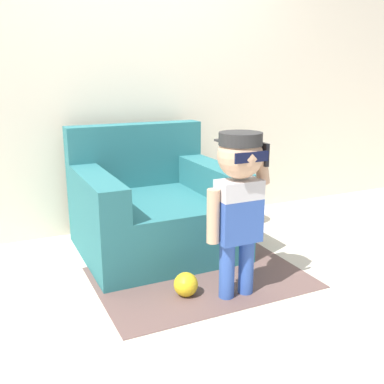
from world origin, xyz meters
TOP-DOWN VIEW (x-y plane):
  - ground_plane at (0.00, 0.00)m, footprint 10.00×10.00m
  - wall_back at (0.00, 0.72)m, footprint 10.00×0.05m
  - armchair at (-0.11, 0.12)m, footprint 1.08×1.03m
  - person_child at (0.07, -0.79)m, footprint 0.40×0.30m
  - side_table at (0.70, 0.27)m, footprint 0.29×0.29m
  - rug at (-0.02, -0.49)m, footprint 1.33×0.95m
  - toy_ball at (-0.21, -0.67)m, footprint 0.15×0.15m

SIDE VIEW (x-z plane):
  - ground_plane at x=0.00m, z-range 0.00..0.00m
  - rug at x=-0.02m, z-range 0.00..0.01m
  - toy_ball at x=-0.21m, z-range 0.00..0.15m
  - side_table at x=0.70m, z-range 0.05..0.47m
  - armchair at x=-0.11m, z-range -0.14..0.76m
  - person_child at x=0.07m, z-range 0.16..1.14m
  - wall_back at x=0.00m, z-range 0.00..2.60m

